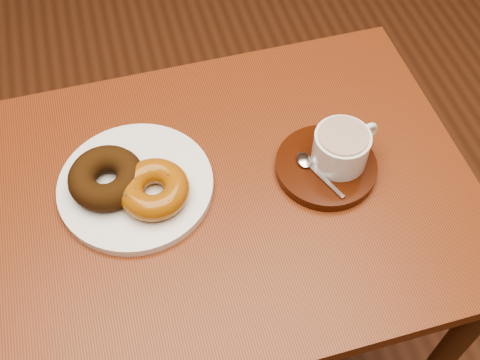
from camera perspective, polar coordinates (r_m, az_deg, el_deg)
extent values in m
cube|color=brown|center=(0.93, -1.19, -1.48)|extent=(0.76, 0.57, 0.03)
cylinder|color=#452613|center=(1.37, -17.61, -4.61)|extent=(0.04, 0.04, 0.68)
cylinder|color=#452613|center=(1.42, 9.77, 1.57)|extent=(0.04, 0.04, 0.68)
cylinder|color=white|center=(0.92, -9.85, -0.54)|extent=(0.28, 0.28, 0.01)
torus|color=#311B09|center=(0.91, -12.57, 0.20)|extent=(0.12, 0.12, 0.04)
torus|color=#9A5610|center=(0.88, -8.17, -0.87)|extent=(0.11, 0.11, 0.04)
cube|color=#442E16|center=(0.87, -6.16, 0.21)|extent=(0.01, 0.00, 0.00)
cube|color=#442E16|center=(0.88, -6.49, 0.83)|extent=(0.01, 0.01, 0.00)
cube|color=#442E16|center=(0.88, -7.08, 1.27)|extent=(0.01, 0.01, 0.00)
cube|color=#442E16|center=(0.89, -7.85, 1.48)|extent=(0.01, 0.01, 0.00)
cube|color=#442E16|center=(0.89, -8.68, 1.43)|extent=(0.00, 0.01, 0.00)
cube|color=#442E16|center=(0.89, -9.45, 1.13)|extent=(0.01, 0.01, 0.00)
cube|color=#442E16|center=(0.88, -10.05, 0.62)|extent=(0.01, 0.01, 0.00)
cube|color=#442E16|center=(0.88, -10.40, -0.03)|extent=(0.01, 0.01, 0.00)
cube|color=#442E16|center=(0.87, -10.43, -0.72)|extent=(0.01, 0.00, 0.00)
cube|color=#442E16|center=(0.86, -10.14, -1.36)|extent=(0.01, 0.01, 0.00)
cube|color=#442E16|center=(0.86, -9.55, -1.83)|extent=(0.01, 0.01, 0.00)
cube|color=#442E16|center=(0.85, -8.76, -2.07)|extent=(0.01, 0.01, 0.00)
cube|color=#442E16|center=(0.85, -7.90, -2.03)|extent=(0.00, 0.01, 0.00)
cube|color=#442E16|center=(0.85, -7.09, -1.71)|extent=(0.01, 0.01, 0.00)
cube|color=#442E16|center=(0.86, -6.48, -1.16)|extent=(0.01, 0.01, 0.00)
cube|color=#442E16|center=(0.86, -6.16, -0.49)|extent=(0.01, 0.01, 0.00)
cylinder|color=#331206|center=(0.94, 8.15, 1.27)|extent=(0.21, 0.21, 0.02)
cylinder|color=white|center=(0.92, 9.53, 2.98)|extent=(0.08, 0.08, 0.06)
cylinder|color=brown|center=(0.89, 9.79, 4.16)|extent=(0.08, 0.08, 0.00)
torus|color=white|center=(0.94, 11.93, 4.37)|extent=(0.04, 0.02, 0.04)
ellipsoid|color=silver|center=(0.93, 6.09, 1.90)|extent=(0.02, 0.03, 0.01)
cube|color=silver|center=(0.91, 8.00, 0.07)|extent=(0.04, 0.08, 0.00)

